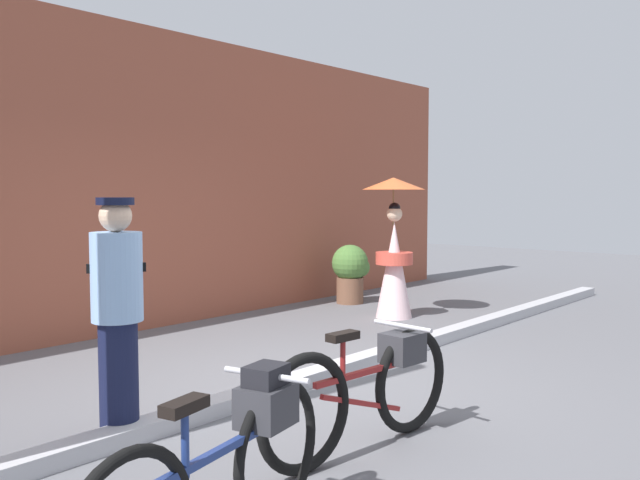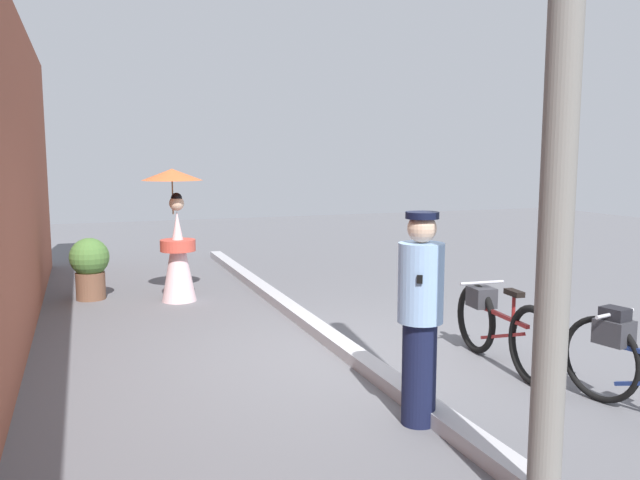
{
  "view_description": "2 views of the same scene",
  "coord_description": "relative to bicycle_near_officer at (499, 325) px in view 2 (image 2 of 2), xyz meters",
  "views": [
    {
      "loc": [
        -4.09,
        -3.79,
        1.64
      ],
      "look_at": [
        0.49,
        0.16,
        1.23
      ],
      "focal_mm": 37.84,
      "sensor_mm": 36.0,
      "label": 1
    },
    {
      "loc": [
        -5.69,
        2.45,
        2.02
      ],
      "look_at": [
        0.07,
        0.31,
        1.21
      ],
      "focal_mm": 35.76,
      "sensor_mm": 36.0,
      "label": 2
    }
  ],
  "objects": [
    {
      "name": "ground_plane",
      "position": [
        0.68,
        1.26,
        -0.4
      ],
      "size": [
        30.0,
        30.0,
        0.0
      ],
      "primitive_type": "plane",
      "color": "slate"
    },
    {
      "name": "sidewalk_curb",
      "position": [
        0.68,
        1.26,
        -0.34
      ],
      "size": [
        14.0,
        0.2,
        0.12
      ],
      "primitive_type": "cube",
      "color": "#B2B2B7",
      "rests_on": "ground_plane"
    },
    {
      "name": "bicycle_near_officer",
      "position": [
        0.0,
        0.0,
        0.0
      ],
      "size": [
        1.72,
        0.48,
        0.79
      ],
      "color": "black",
      "rests_on": "ground_plane"
    },
    {
      "name": "person_officer",
      "position": [
        -0.93,
        1.39,
        0.46
      ],
      "size": [
        0.34,
        0.34,
        1.62
      ],
      "color": "#141938",
      "rests_on": "ground_plane"
    },
    {
      "name": "person_with_parasol",
      "position": [
        3.95,
        2.52,
        0.55
      ],
      "size": [
        0.84,
        0.84,
        1.85
      ],
      "color": "silver",
      "rests_on": "ground_plane"
    },
    {
      "name": "potted_plant_by_door",
      "position": [
        4.49,
        3.66,
        0.09
      ],
      "size": [
        0.56,
        0.55,
        0.88
      ],
      "color": "brown",
      "rests_on": "ground_plane"
    },
    {
      "name": "utility_pole",
      "position": [
        -2.35,
        1.41,
        2.0
      ],
      "size": [
        0.18,
        0.18,
        4.8
      ],
      "primitive_type": "cylinder",
      "color": "slate",
      "rests_on": "ground_plane"
    }
  ]
}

